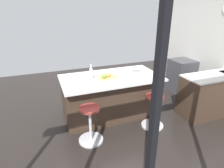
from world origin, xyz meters
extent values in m
plane|color=black|center=(0.00, 0.00, 0.00)|extent=(7.24, 7.24, 0.00)
cube|color=black|center=(0.51, 2.46, 1.48)|extent=(0.05, 0.06, 2.65)
cube|color=beige|center=(-2.79, 0.00, 1.49)|extent=(0.12, 4.92, 2.98)
cube|color=#38281E|center=(-2.44, 0.65, 0.44)|extent=(1.87, 0.60, 0.88)
cube|color=silver|center=(-2.44, 0.65, 0.89)|extent=(1.87, 0.60, 0.03)
cube|color=#38383D|center=(-2.44, -0.63, 0.44)|extent=(0.60, 0.60, 0.88)
cube|color=black|center=(-2.44, -0.33, 0.39)|extent=(0.44, 0.01, 0.32)
cube|color=#38281E|center=(-0.10, -0.07, 0.43)|extent=(1.96, 0.87, 0.87)
cube|color=silver|center=(-0.10, -0.02, 0.89)|extent=(2.02, 1.07, 0.04)
cylinder|color=#B7B7BC|center=(-0.73, 0.65, 0.01)|extent=(0.44, 0.44, 0.03)
cylinder|color=#B7B7BC|center=(-0.73, 0.65, 0.33)|extent=(0.05, 0.05, 0.62)
cylinder|color=maroon|center=(-0.73, 0.65, 0.66)|extent=(0.36, 0.36, 0.04)
cylinder|color=#B7B7BC|center=(0.54, 0.65, 0.01)|extent=(0.44, 0.44, 0.03)
cylinder|color=#B7B7BC|center=(0.54, 0.65, 0.33)|extent=(0.05, 0.05, 0.62)
cylinder|color=maroon|center=(0.54, 0.65, 0.66)|extent=(0.36, 0.36, 0.04)
cube|color=tan|center=(-0.01, 0.01, 0.92)|extent=(0.36, 0.24, 0.02)
sphere|color=gold|center=(-0.03, 0.00, 0.97)|extent=(0.09, 0.09, 0.09)
sphere|color=#609E2D|center=(0.08, 0.04, 0.97)|extent=(0.09, 0.09, 0.09)
cylinder|color=silver|center=(0.32, -0.02, 1.02)|extent=(0.06, 0.06, 0.22)
cylinder|color=silver|center=(0.32, -0.02, 1.17)|extent=(0.03, 0.03, 0.08)
cylinder|color=#B7B7BC|center=(0.32, -0.02, 1.21)|extent=(0.03, 0.03, 0.02)
cylinder|color=silver|center=(-0.65, 0.00, 0.94)|extent=(0.24, 0.24, 0.07)
cylinder|color=slate|center=(-0.65, 0.00, 0.96)|extent=(0.19, 0.19, 0.04)
camera|label=1|loc=(1.19, 3.41, 2.26)|focal=30.70mm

